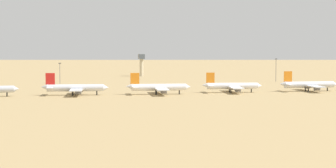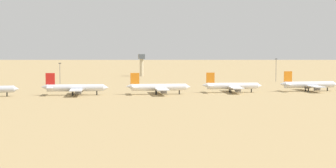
% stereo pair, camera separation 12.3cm
% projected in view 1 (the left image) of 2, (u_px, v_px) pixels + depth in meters
% --- Properties ---
extents(ground, '(4000.00, 4000.00, 0.00)m').
position_uv_depth(ground, '(158.00, 96.00, 325.60)').
color(ground, tan).
extents(ridge_center, '(236.08, 155.16, 138.92)m').
position_uv_depth(ridge_center, '(69.00, 26.00, 1466.10)').
color(ridge_center, gray).
rests_on(ridge_center, ground).
extents(ridge_east, '(274.87, 219.87, 95.26)m').
position_uv_depth(ridge_east, '(202.00, 35.00, 1456.53)').
color(ridge_east, slate).
rests_on(ridge_east, ground).
extents(ridge_far_east, '(472.57, 455.44, 68.81)m').
position_uv_depth(ridge_far_east, '(304.00, 40.00, 1491.64)').
color(ridge_far_east, '#7A6A5E').
rests_on(ridge_far_east, ground).
extents(parked_jet_red_3, '(37.51, 31.82, 12.39)m').
position_uv_depth(parked_jet_red_3, '(75.00, 88.00, 329.29)').
color(parked_jet_red_3, silver).
rests_on(parked_jet_red_3, ground).
extents(parked_jet_orange_4, '(37.02, 31.26, 12.22)m').
position_uv_depth(parked_jet_orange_4, '(158.00, 87.00, 334.42)').
color(parked_jet_orange_4, white).
rests_on(parked_jet_orange_4, ground).
extents(parked_jet_orange_5, '(35.69, 30.28, 11.79)m').
position_uv_depth(parked_jet_orange_5, '(232.00, 86.00, 346.46)').
color(parked_jet_orange_5, white).
rests_on(parked_jet_orange_5, ground).
extents(parked_jet_orange_6, '(36.75, 30.92, 12.14)m').
position_uv_depth(parked_jet_orange_6, '(309.00, 85.00, 355.65)').
color(parked_jet_orange_6, silver).
rests_on(parked_jet_orange_6, ground).
extents(control_tower, '(5.20, 5.20, 19.18)m').
position_uv_depth(control_tower, '(141.00, 63.00, 515.20)').
color(control_tower, '#C6B793').
rests_on(control_tower, ground).
extents(light_pole_mid, '(1.80, 0.50, 17.26)m').
position_uv_depth(light_pole_mid, '(276.00, 69.00, 441.95)').
color(light_pole_mid, '#59595E').
rests_on(light_pole_mid, ground).
extents(light_pole_east, '(1.80, 0.50, 14.89)m').
position_uv_depth(light_pole_east, '(60.00, 72.00, 419.93)').
color(light_pole_east, '#59595E').
rests_on(light_pole_east, ground).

